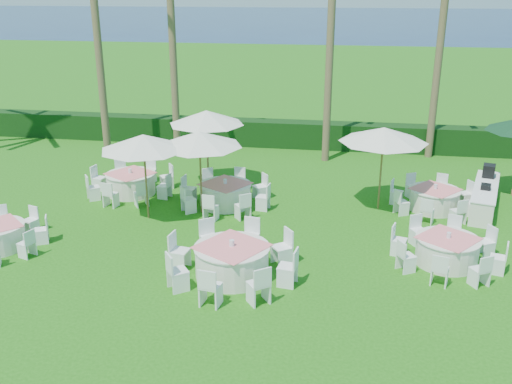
% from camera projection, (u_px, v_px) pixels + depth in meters
% --- Properties ---
extents(ground, '(120.00, 120.00, 0.00)m').
position_uv_depth(ground, '(217.00, 258.00, 16.00)').
color(ground, '#1D5A0F').
rests_on(ground, ground).
extents(hedge, '(34.00, 1.00, 1.20)m').
position_uv_depth(hedge, '(274.00, 133.00, 26.91)').
color(hedge, black).
rests_on(hedge, ground).
extents(ocean, '(260.00, 260.00, 0.00)m').
position_uv_depth(ocean, '(334.00, 23.00, 110.54)').
color(ocean, '#061443').
rests_on(ocean, ground).
extents(banquet_table_b, '(3.49, 3.49, 1.04)m').
position_uv_depth(banquet_table_b, '(232.00, 260.00, 14.88)').
color(banquet_table_b, silver).
rests_on(banquet_table_b, ground).
extents(banquet_table_c, '(3.01, 3.01, 0.92)m').
position_uv_depth(banquet_table_c, '(447.00, 250.00, 15.59)').
color(banquet_table_c, silver).
rests_on(banquet_table_c, ground).
extents(banquet_table_d, '(3.16, 3.16, 0.95)m').
position_uv_depth(banquet_table_d, '(131.00, 183.00, 20.78)').
color(banquet_table_d, silver).
rests_on(banquet_table_d, ground).
extents(banquet_table_e, '(3.17, 3.17, 0.96)m').
position_uv_depth(banquet_table_e, '(225.00, 194.00, 19.70)').
color(banquet_table_e, silver).
rests_on(banquet_table_e, ground).
extents(banquet_table_f, '(2.94, 2.94, 0.90)m').
position_uv_depth(banquet_table_f, '(434.00, 199.00, 19.32)').
color(banquet_table_f, silver).
rests_on(banquet_table_f, ground).
extents(umbrella_a, '(2.76, 2.76, 2.82)m').
position_uv_depth(umbrella_a, '(143.00, 142.00, 17.89)').
color(umbrella_a, brown).
rests_on(umbrella_a, ground).
extents(umbrella_b, '(2.81, 2.81, 2.79)m').
position_uv_depth(umbrella_b, '(199.00, 139.00, 18.36)').
color(umbrella_b, brown).
rests_on(umbrella_b, ground).
extents(umbrella_c, '(2.77, 2.77, 2.94)m').
position_uv_depth(umbrella_c, '(206.00, 117.00, 20.72)').
color(umbrella_c, brown).
rests_on(umbrella_c, ground).
extents(umbrella_d, '(2.94, 2.94, 2.85)m').
position_uv_depth(umbrella_d, '(384.00, 135.00, 18.65)').
color(umbrella_d, brown).
rests_on(umbrella_d, ground).
extents(buffet_table, '(1.66, 3.67, 1.28)m').
position_uv_depth(buffet_table, '(485.00, 196.00, 19.38)').
color(buffet_table, silver).
rests_on(buffet_table, ground).
extents(palm_a, '(4.16, 4.40, 11.30)m').
position_uv_depth(palm_a, '(95.00, 13.00, 23.30)').
color(palm_a, brown).
rests_on(palm_a, ground).
extents(palm_b, '(4.28, 4.35, 8.20)m').
position_uv_depth(palm_b, '(173.00, 50.00, 24.53)').
color(palm_b, brown).
rests_on(palm_b, ground).
extents(palm_c, '(4.31, 4.33, 11.00)m').
position_uv_depth(palm_c, '(331.00, 17.00, 22.83)').
color(palm_c, brown).
rests_on(palm_c, ground).
extents(palm_d, '(4.23, 4.38, 8.08)m').
position_uv_depth(palm_d, '(439.00, 54.00, 23.87)').
color(palm_d, brown).
rests_on(palm_d, ground).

